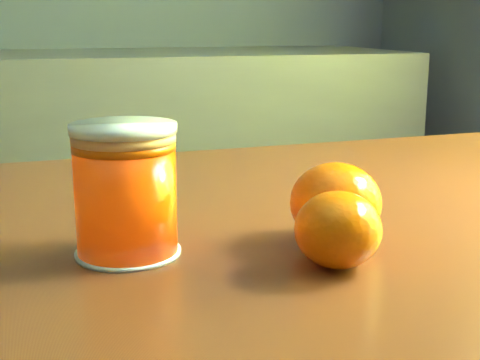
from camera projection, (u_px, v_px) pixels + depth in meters
name	position (u px, v px, depth m)	size (l,w,h in m)	color
juice_glass	(126.00, 191.00, 0.47)	(0.08, 0.08, 0.09)	#FF4105
orange_front	(336.00, 203.00, 0.51)	(0.07, 0.07, 0.06)	#DB5A04
orange_back	(338.00, 230.00, 0.45)	(0.06, 0.06, 0.05)	#DB5A04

